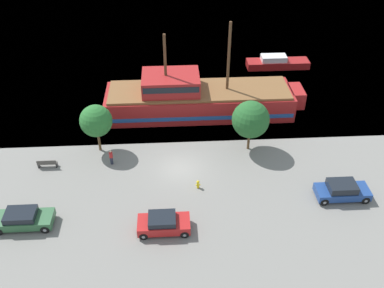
# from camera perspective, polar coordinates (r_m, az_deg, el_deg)

# --- Properties ---
(ground_plane) EXTENTS (160.00, 160.00, 0.00)m
(ground_plane) POSITION_cam_1_polar(r_m,az_deg,el_deg) (38.80, -1.57, -3.23)
(ground_plane) COLOR gray
(water_surface) EXTENTS (80.00, 80.00, 0.00)m
(water_surface) POSITION_cam_1_polar(r_m,az_deg,el_deg) (77.97, -2.79, 17.73)
(water_surface) COLOR teal
(water_surface) RESTS_ON ground
(pirate_ship) EXTENTS (20.97, 5.44, 10.03)m
(pirate_ship) POSITION_cam_1_polar(r_m,az_deg,el_deg) (45.72, 0.64, 6.08)
(pirate_ship) COLOR #A31E1E
(pirate_ship) RESTS_ON water_surface
(moored_boat_dockside) EXTENTS (7.94, 2.12, 1.61)m
(moored_boat_dockside) POSITION_cam_1_polar(r_m,az_deg,el_deg) (57.03, 11.25, 10.58)
(moored_boat_dockside) COLOR maroon
(moored_boat_dockside) RESTS_ON water_surface
(parked_car_curb_front) EXTENTS (3.97, 1.92, 1.42)m
(parked_car_curb_front) POSITION_cam_1_polar(r_m,az_deg,el_deg) (32.92, -3.83, -10.51)
(parked_car_curb_front) COLOR #B21E1E
(parked_car_curb_front) RESTS_ON ground_plane
(parked_car_curb_mid) EXTENTS (4.43, 1.94, 1.41)m
(parked_car_curb_mid) POSITION_cam_1_polar(r_m,az_deg,el_deg) (35.60, -21.59, -9.26)
(parked_car_curb_mid) COLOR #2D5B38
(parked_car_curb_mid) RESTS_ON ground_plane
(parked_car_curb_rear) EXTENTS (4.38, 1.93, 1.51)m
(parked_car_curb_rear) POSITION_cam_1_polar(r_m,az_deg,el_deg) (37.52, 19.38, -5.86)
(parked_car_curb_rear) COLOR navy
(parked_car_curb_rear) RESTS_ON ground_plane
(fire_hydrant) EXTENTS (0.42, 0.25, 0.76)m
(fire_hydrant) POSITION_cam_1_polar(r_m,az_deg,el_deg) (36.52, 0.80, -5.35)
(fire_hydrant) COLOR yellow
(fire_hydrant) RESTS_ON ground_plane
(bench_promenade_east) EXTENTS (1.73, 0.45, 0.85)m
(bench_promenade_east) POSITION_cam_1_polar(r_m,az_deg,el_deg) (40.77, -18.76, -2.47)
(bench_promenade_east) COLOR #4C4742
(bench_promenade_east) RESTS_ON ground_plane
(pedestrian_walking_near) EXTENTS (0.32, 0.32, 1.52)m
(pedestrian_walking_near) POSITION_cam_1_polar(r_m,az_deg,el_deg) (39.49, -10.73, -1.74)
(pedestrian_walking_near) COLOR #232838
(pedestrian_walking_near) RESTS_ON ground_plane
(tree_row_east) EXTENTS (3.00, 3.00, 4.80)m
(tree_row_east) POSITION_cam_1_polar(r_m,az_deg,el_deg) (40.05, -12.68, 3.02)
(tree_row_east) COLOR brown
(tree_row_east) RESTS_ON ground_plane
(tree_row_mideast) EXTENTS (3.48, 3.48, 5.04)m
(tree_row_mideast) POSITION_cam_1_polar(r_m,az_deg,el_deg) (39.63, 7.82, 3.25)
(tree_row_mideast) COLOR brown
(tree_row_mideast) RESTS_ON ground_plane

